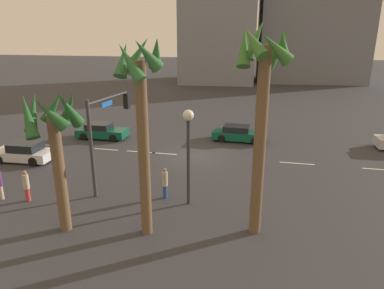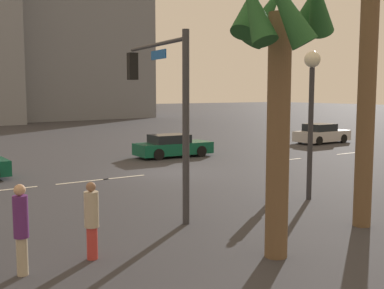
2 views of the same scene
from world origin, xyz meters
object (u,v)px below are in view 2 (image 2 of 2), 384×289
at_px(pedestrian_2, 92,218).
at_px(building_2, 76,44).
at_px(streetlamp, 312,94).
at_px(palm_tree_1, 370,6).
at_px(car_3, 173,146).
at_px(traffic_signal, 163,93).
at_px(car_1, 321,134).
at_px(pedestrian_0, 21,226).
at_px(palm_tree_3, 280,48).
at_px(pedestrian_1, 272,175).

distance_m(pedestrian_2, building_2, 60.54).
xyz_separation_m(streetlamp, palm_tree_1, (1.27, 3.18, 2.40)).
bearing_deg(building_2, car_3, 71.89).
distance_m(traffic_signal, streetlamp, 5.33).
xyz_separation_m(car_1, pedestrian_0, (24.90, 14.27, 0.38)).
bearing_deg(palm_tree_3, car_3, -112.80).
distance_m(car_3, pedestrian_1, 12.18).
bearing_deg(streetlamp, palm_tree_1, 68.20).
xyz_separation_m(traffic_signal, building_2, (-16.29, -53.53, 6.67)).
relative_size(car_1, building_2, 0.21).
height_order(pedestrian_0, palm_tree_3, palm_tree_3).
distance_m(car_3, streetlamp, 12.65).
bearing_deg(car_3, pedestrian_1, 75.48).
xyz_separation_m(car_1, pedestrian_1, (16.09, 12.19, 0.29)).
bearing_deg(palm_tree_1, car_1, -135.35).
relative_size(pedestrian_0, pedestrian_2, 1.08).
xyz_separation_m(streetlamp, building_2, (-11.13, -54.84, 6.72)).
bearing_deg(palm_tree_1, building_2, -102.06).
bearing_deg(traffic_signal, car_3, -122.05).
distance_m(palm_tree_1, building_2, 59.49).
bearing_deg(pedestrian_2, palm_tree_1, 167.79).
distance_m(traffic_signal, building_2, 56.35).
bearing_deg(palm_tree_1, pedestrian_2, -12.21).
height_order(streetlamp, pedestrian_2, streetlamp).
xyz_separation_m(streetlamp, palm_tree_3, (5.07, 3.77, 1.04)).
relative_size(car_1, pedestrian_0, 2.29).
xyz_separation_m(pedestrian_2, palm_tree_1, (-7.39, 1.60, 5.15)).
height_order(car_1, traffic_signal, traffic_signal).
bearing_deg(palm_tree_3, palm_tree_1, -171.14).
xyz_separation_m(pedestrian_0, palm_tree_1, (-8.97, 1.47, 5.06)).
bearing_deg(building_2, pedestrian_1, 71.46).
xyz_separation_m(pedestrian_1, building_2, (-12.56, -54.47, 9.47)).
distance_m(pedestrian_2, palm_tree_3, 5.67).
bearing_deg(traffic_signal, streetlamp, 165.72).
bearing_deg(pedestrian_2, pedestrian_1, -164.89).
bearing_deg(pedestrian_1, pedestrian_2, 15.11).
bearing_deg(palm_tree_1, pedestrian_1, -87.46).
distance_m(pedestrian_1, palm_tree_1, 6.26).
relative_size(car_3, streetlamp, 0.88).
bearing_deg(pedestrian_2, building_2, -109.33).
relative_size(traffic_signal, streetlamp, 1.06).
bearing_deg(pedestrian_0, palm_tree_1, 170.68).
xyz_separation_m(palm_tree_1, palm_tree_3, (3.80, 0.59, -1.36)).
bearing_deg(pedestrian_0, car_1, -150.18).
bearing_deg(car_3, pedestrian_0, 49.45).
height_order(car_3, palm_tree_3, palm_tree_3).
bearing_deg(palm_tree_3, car_1, -140.39).
relative_size(streetlamp, palm_tree_1, 0.59).
bearing_deg(pedestrian_1, car_3, -104.52).
relative_size(pedestrian_1, palm_tree_1, 0.20).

